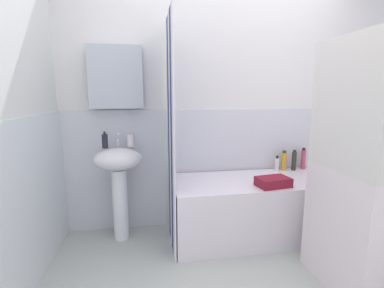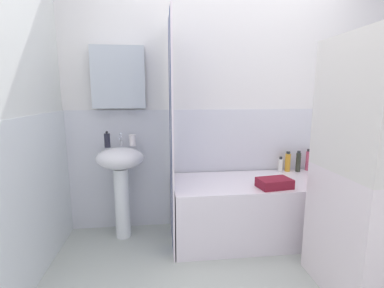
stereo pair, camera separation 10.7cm
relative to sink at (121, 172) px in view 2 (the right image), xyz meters
name	(u,v)px [view 2 (the right image)]	position (x,y,z in m)	size (l,w,h in m)	color
wall_back_tiled	(217,115)	(0.94, 0.23, 0.50)	(3.60, 0.18, 2.40)	silver
wall_left_tiled	(10,132)	(-0.57, -0.69, 0.48)	(0.07, 1.81, 2.40)	silver
sink	(121,172)	(0.00, 0.00, 0.00)	(0.44, 0.34, 0.87)	white
faucet	(121,140)	(0.00, 0.08, 0.29)	(0.03, 0.12, 0.12)	silver
soap_dispenser	(107,140)	(-0.11, 0.02, 0.30)	(0.05, 0.05, 0.15)	#20202E
toothbrush_cup	(133,140)	(0.11, 0.08, 0.29)	(0.06, 0.06, 0.11)	white
bathtub	(255,209)	(1.24, -0.15, -0.36)	(1.53, 0.68, 0.56)	white
shower_curtain	(171,135)	(0.46, -0.15, 0.36)	(0.01, 0.68, 2.00)	white
shampoo_bottle	(308,160)	(1.91, 0.14, 0.03)	(0.05, 0.05, 0.23)	#C24866
lotion_bottle	(298,162)	(1.78, 0.10, 0.02)	(0.05, 0.05, 0.22)	#2C3125
body_wash_bottle	(288,162)	(1.68, 0.13, 0.02)	(0.05, 0.05, 0.21)	gold
conditioner_bottle	(280,165)	(1.60, 0.11, -0.01)	(0.04, 0.04, 0.16)	white
towel_folded	(274,183)	(1.33, -0.35, -0.04)	(0.28, 0.18, 0.08)	maroon
washer_dryer_stack	(379,172)	(1.77, -0.94, 0.22)	(0.61, 0.65, 1.71)	white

